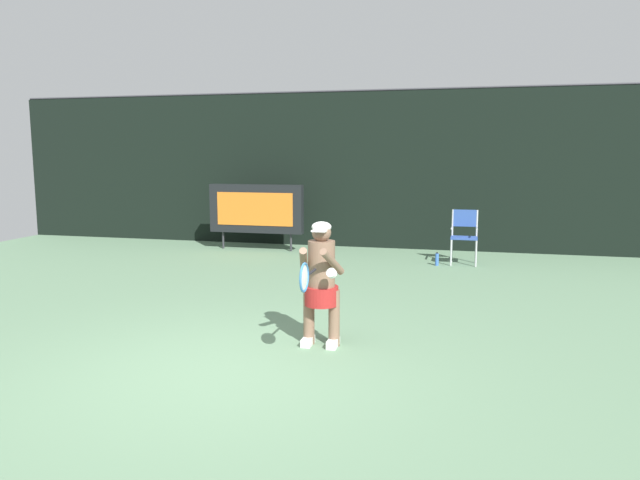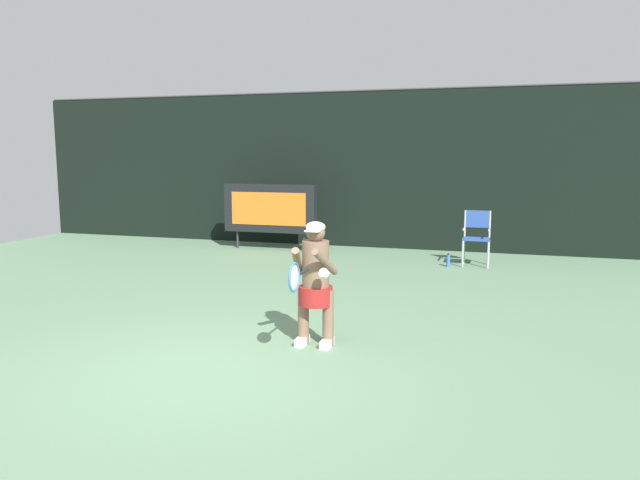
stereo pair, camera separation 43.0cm
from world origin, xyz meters
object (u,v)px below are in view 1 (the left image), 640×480
(scoreboard, at_px, (256,209))
(umpire_chair, at_px, (464,233))
(tennis_player, at_px, (321,279))
(water_bottle, at_px, (437,259))
(tennis_racket, at_px, (305,277))

(scoreboard, distance_m, umpire_chair, 4.70)
(tennis_player, bearing_deg, water_bottle, 79.23)
(water_bottle, distance_m, tennis_racket, 6.20)
(umpire_chair, relative_size, tennis_player, 0.75)
(water_bottle, xyz_separation_m, tennis_racket, (-1.03, -6.05, 0.82))
(water_bottle, height_order, tennis_player, tennis_player)
(scoreboard, distance_m, water_bottle, 4.33)
(umpire_chair, distance_m, tennis_racket, 6.56)
(scoreboard, distance_m, tennis_racket, 7.68)
(water_bottle, relative_size, tennis_player, 0.18)
(water_bottle, bearing_deg, umpire_chair, 32.25)
(scoreboard, height_order, tennis_racket, scoreboard)
(water_bottle, bearing_deg, tennis_player, -100.77)
(tennis_racket, bearing_deg, tennis_player, 100.15)
(tennis_racket, bearing_deg, umpire_chair, 87.30)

